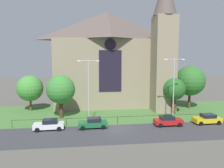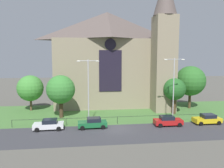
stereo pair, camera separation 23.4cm
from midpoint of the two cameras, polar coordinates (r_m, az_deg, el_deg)
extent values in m
plane|color=#56544C|center=(42.55, -0.66, -7.23)|extent=(160.00, 160.00, 0.00)
cube|color=#38383D|center=(31.13, 1.96, -12.44)|extent=(120.00, 8.00, 0.01)
cube|color=#477538|center=(40.62, -0.33, -7.89)|extent=(120.00, 20.00, 0.01)
cube|color=gray|center=(49.49, -1.42, 2.92)|extent=(22.00, 12.00, 14.00)
pyramid|color=#594C47|center=(49.86, -1.45, 14.46)|extent=(22.00, 12.00, 6.00)
cube|color=black|center=(43.44, -0.60, 3.34)|extent=(4.40, 0.16, 8.00)
cylinder|color=black|center=(43.46, -0.61, 10.07)|extent=(2.20, 0.15, 2.20)
cube|color=gray|center=(43.82, 12.85, 4.91)|extent=(4.00, 4.00, 18.00)
cylinder|color=black|center=(35.11, 1.25, -8.36)|extent=(31.40, 0.05, 0.05)
cylinder|color=black|center=(36.47, -24.31, -9.27)|extent=(0.07, 0.07, 1.10)
cylinder|color=black|center=(35.00, -11.75, -9.48)|extent=(0.06, 0.07, 1.10)
cylinder|color=black|center=(35.25, 1.25, -9.22)|extent=(0.06, 0.07, 1.10)
cylinder|color=black|center=(37.20, 13.43, -8.56)|extent=(0.07, 0.07, 1.10)
cylinder|color=black|center=(40.60, 23.95, -7.67)|extent=(0.07, 0.07, 1.10)
cylinder|color=#4C3823|center=(48.36, 18.94, -3.87)|extent=(0.52, 0.52, 3.37)
sphere|color=#2D6B28|center=(47.83, 19.12, 0.77)|extent=(6.00, 6.00, 6.00)
cylinder|color=#4C3823|center=(42.81, 15.31, -5.28)|extent=(0.71, 0.71, 3.05)
sphere|color=#235B23|center=(42.30, 15.44, -1.26)|extent=(4.01, 4.01, 4.01)
cylinder|color=#423021|center=(39.58, -12.98, -6.17)|extent=(0.67, 0.67, 3.06)
sphere|color=#387F33|center=(38.99, -13.11, -1.36)|extent=(4.86, 4.86, 4.86)
cylinder|color=brown|center=(46.52, -20.14, -4.86)|extent=(0.40, 0.40, 2.51)
sphere|color=#428C38|center=(46.02, -20.29, -1.03)|extent=(5.01, 5.01, 5.01)
cylinder|color=#B2B2B7|center=(33.85, -6.17, -2.23)|extent=(0.16, 0.16, 9.97)
cylinder|color=#B2B2B7|center=(33.45, -7.47, 5.87)|extent=(1.40, 0.10, 0.10)
cylinder|color=#B2B2B7|center=(33.48, -5.06, 5.90)|extent=(1.40, 0.10, 0.10)
ellipsoid|color=white|center=(33.46, -8.68, 5.77)|extent=(0.57, 0.26, 0.20)
ellipsoid|color=white|center=(33.51, -3.86, 5.83)|extent=(0.57, 0.26, 0.20)
cylinder|color=#B2B2B7|center=(36.60, 15.23, -1.59)|extent=(0.16, 0.16, 10.19)
cylinder|color=#B2B2B7|center=(35.99, 14.43, 6.12)|extent=(1.40, 0.10, 0.10)
cylinder|color=#B2B2B7|center=(36.53, 16.48, 6.06)|extent=(1.40, 0.10, 0.10)
ellipsoid|color=white|center=(35.74, 13.38, 6.07)|extent=(0.57, 0.26, 0.20)
ellipsoid|color=white|center=(36.81, 17.48, 5.95)|extent=(0.57, 0.26, 0.20)
cube|color=silver|center=(33.66, -15.98, -10.14)|extent=(4.26, 1.95, 0.70)
cube|color=black|center=(33.47, -15.67, -9.11)|extent=(2.06, 1.67, 0.55)
cylinder|color=black|center=(33.10, -18.72, -11.05)|extent=(0.65, 0.24, 0.64)
cylinder|color=black|center=(34.80, -18.24, -10.16)|extent=(0.65, 0.24, 0.64)
cylinder|color=black|center=(32.75, -13.54, -11.07)|extent=(0.65, 0.24, 0.64)
cylinder|color=black|center=(34.46, -13.33, -10.17)|extent=(0.65, 0.24, 0.64)
cube|color=#196033|center=(33.33, -5.16, -10.08)|extent=(4.26, 1.95, 0.70)
cube|color=black|center=(33.17, -4.82, -9.03)|extent=(2.06, 1.67, 0.55)
cylinder|color=black|center=(32.48, -7.67, -11.09)|extent=(0.65, 0.24, 0.64)
cylinder|color=black|center=(34.20, -7.76, -10.18)|extent=(0.65, 0.24, 0.64)
cylinder|color=black|center=(32.69, -2.41, -10.92)|extent=(0.65, 0.24, 0.64)
cylinder|color=black|center=(34.40, -2.78, -10.03)|extent=(0.65, 0.24, 0.64)
cube|color=#B21919|center=(35.38, 13.93, -9.26)|extent=(4.23, 1.87, 0.70)
cube|color=black|center=(35.15, 13.65, -8.30)|extent=(2.03, 1.63, 0.55)
cylinder|color=black|center=(36.78, 15.60, -9.17)|extent=(0.64, 0.23, 0.64)
cylinder|color=black|center=(35.18, 16.71, -9.92)|extent=(0.64, 0.23, 0.64)
cylinder|color=black|center=(35.81, 11.17, -9.48)|extent=(0.64, 0.23, 0.64)
cylinder|color=black|center=(34.17, 12.09, -10.29)|extent=(0.64, 0.23, 0.64)
cube|color=gold|center=(38.27, 22.83, -8.38)|extent=(4.23, 1.87, 0.70)
cube|color=black|center=(38.22, 23.13, -7.45)|extent=(2.03, 1.63, 0.55)
cylinder|color=black|center=(36.86, 21.56, -9.35)|extent=(0.64, 0.23, 0.64)
cylinder|color=black|center=(38.37, 20.21, -8.68)|extent=(0.64, 0.23, 0.64)
cylinder|color=black|center=(38.38, 25.41, -8.91)|extent=(0.64, 0.23, 0.64)
cylinder|color=black|center=(39.84, 23.97, -8.28)|extent=(0.64, 0.23, 0.64)
camera|label=1|loc=(0.12, -90.17, -0.02)|focal=35.90mm
camera|label=2|loc=(0.12, 89.83, 0.02)|focal=35.90mm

